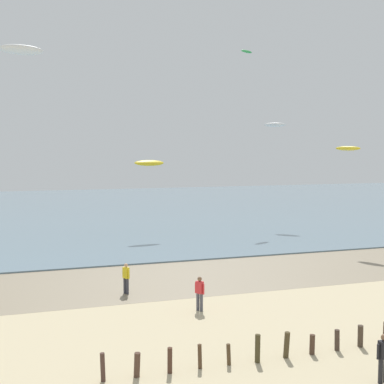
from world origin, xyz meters
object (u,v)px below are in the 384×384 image
(person_by_waterline, at_px, (384,357))
(kite_aloft_6, at_px, (348,148))
(kite_aloft_4, at_px, (149,163))
(kite_aloft_8, at_px, (275,125))
(person_left_flank, at_px, (200,293))
(kite_aloft_7, at_px, (21,50))
(kite_aloft_2, at_px, (247,51))
(person_mid_beach, at_px, (126,277))

(person_by_waterline, relative_size, kite_aloft_6, 0.77)
(kite_aloft_4, distance_m, kite_aloft_8, 15.71)
(person_left_flank, relative_size, kite_aloft_7, 0.49)
(kite_aloft_2, xyz_separation_m, kite_aloft_8, (1.94, -3.28, -8.16))
(kite_aloft_4, bearing_deg, person_left_flank, -104.40)
(kite_aloft_8, bearing_deg, person_left_flank, -81.98)
(kite_aloft_7, distance_m, kite_aloft_8, 26.96)
(kite_aloft_6, xyz_separation_m, kite_aloft_8, (0.62, 14.14, 2.57))
(person_mid_beach, xyz_separation_m, kite_aloft_8, (20.40, 22.44, 9.73))
(kite_aloft_2, distance_m, kite_aloft_6, 20.51)
(kite_aloft_4, bearing_deg, person_mid_beach, -114.43)
(kite_aloft_4, distance_m, kite_aloft_6, 17.47)
(person_left_flank, distance_m, kite_aloft_2, 38.14)
(person_mid_beach, height_order, kite_aloft_8, kite_aloft_8)
(kite_aloft_2, bearing_deg, person_mid_beach, 25.17)
(person_mid_beach, xyz_separation_m, kite_aloft_7, (-5.22, 15.83, 14.91))
(person_by_waterline, xyz_separation_m, kite_aloft_7, (-11.50, 29.46, 14.91))
(person_mid_beach, relative_size, kite_aloft_7, 0.49)
(kite_aloft_4, xyz_separation_m, kite_aloft_6, (14.09, -10.24, 1.31))
(kite_aloft_7, xyz_separation_m, kite_aloft_8, (25.62, 6.61, -5.17))
(kite_aloft_4, height_order, kite_aloft_8, kite_aloft_8)
(person_by_waterline, bearing_deg, kite_aloft_6, 58.39)
(person_by_waterline, relative_size, kite_aloft_7, 0.49)
(person_mid_beach, bearing_deg, person_left_flank, -55.09)
(person_mid_beach, bearing_deg, kite_aloft_7, 108.26)
(person_left_flank, distance_m, kite_aloft_6, 22.16)
(person_by_waterline, bearing_deg, kite_aloft_2, 72.81)
(person_left_flank, relative_size, kite_aloft_2, 0.94)
(kite_aloft_6, bearing_deg, person_mid_beach, 87.85)
(person_left_flank, bearing_deg, kite_aloft_2, 62.47)
(kite_aloft_2, height_order, kite_aloft_8, kite_aloft_2)
(person_mid_beach, bearing_deg, person_by_waterline, -65.27)
(person_by_waterline, bearing_deg, person_left_flank, 109.64)
(person_by_waterline, relative_size, kite_aloft_2, 0.94)
(person_mid_beach, height_order, kite_aloft_7, kite_aloft_7)
(person_left_flank, bearing_deg, kite_aloft_6, 36.38)
(person_left_flank, xyz_separation_m, kite_aloft_2, (15.57, 29.86, 17.89))
(person_mid_beach, height_order, person_by_waterline, same)
(kite_aloft_2, distance_m, kite_aloft_8, 9.01)
(kite_aloft_4, relative_size, kite_aloft_8, 1.20)
(person_by_waterline, relative_size, person_left_flank, 1.00)
(person_left_flank, height_order, kite_aloft_7, kite_aloft_7)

